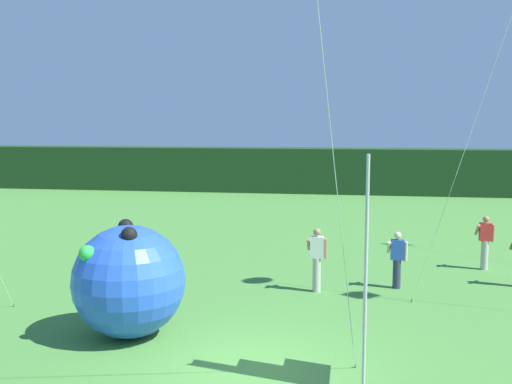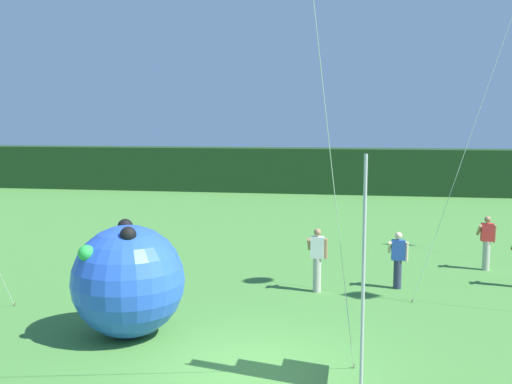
{
  "view_description": "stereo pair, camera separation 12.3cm",
  "coord_description": "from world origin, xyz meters",
  "px_view_note": "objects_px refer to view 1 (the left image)",
  "views": [
    {
      "loc": [
        1.76,
        -10.48,
        4.61
      ],
      "look_at": [
        -0.56,
        3.96,
        2.87
      ],
      "focal_mm": 41.71,
      "sensor_mm": 36.0,
      "label": 1
    },
    {
      "loc": [
        1.88,
        -10.46,
        4.61
      ],
      "look_at": [
        -0.56,
        3.96,
        2.87
      ],
      "focal_mm": 41.71,
      "sensor_mm": 36.0,
      "label": 2
    }
  ],
  "objects_px": {
    "person_mid_field": "(397,258)",
    "inflatable_balloon": "(129,281)",
    "person_far_left": "(317,258)",
    "person_near_banner": "(485,241)",
    "banner_flag": "(365,278)"
  },
  "relations": [
    {
      "from": "banner_flag",
      "to": "person_near_banner",
      "type": "xyz_separation_m",
      "value": [
        3.9,
        9.04,
        -1.05
      ]
    },
    {
      "from": "banner_flag",
      "to": "inflatable_balloon",
      "type": "bearing_deg",
      "value": 160.66
    },
    {
      "from": "person_mid_field",
      "to": "person_far_left",
      "type": "bearing_deg",
      "value": -162.12
    },
    {
      "from": "inflatable_balloon",
      "to": "banner_flag",
      "type": "bearing_deg",
      "value": -19.34
    },
    {
      "from": "person_near_banner",
      "to": "person_far_left",
      "type": "xyz_separation_m",
      "value": [
        -5.04,
        -3.28,
        0.03
      ]
    },
    {
      "from": "inflatable_balloon",
      "to": "person_far_left",
      "type": "bearing_deg",
      "value": 46.75
    },
    {
      "from": "banner_flag",
      "to": "person_near_banner",
      "type": "height_order",
      "value": "banner_flag"
    },
    {
      "from": "person_far_left",
      "to": "inflatable_balloon",
      "type": "bearing_deg",
      "value": -133.25
    },
    {
      "from": "banner_flag",
      "to": "person_mid_field",
      "type": "relative_size",
      "value": 2.57
    },
    {
      "from": "person_near_banner",
      "to": "inflatable_balloon",
      "type": "xyz_separation_m",
      "value": [
        -8.83,
        -7.31,
        0.31
      ]
    },
    {
      "from": "person_mid_field",
      "to": "inflatable_balloon",
      "type": "relative_size",
      "value": 0.64
    },
    {
      "from": "person_mid_field",
      "to": "person_far_left",
      "type": "distance_m",
      "value": 2.29
    },
    {
      "from": "person_near_banner",
      "to": "person_far_left",
      "type": "distance_m",
      "value": 6.02
    },
    {
      "from": "person_mid_field",
      "to": "inflatable_balloon",
      "type": "distance_m",
      "value": 7.62
    },
    {
      "from": "person_far_left",
      "to": "person_mid_field",
      "type": "bearing_deg",
      "value": 17.88
    }
  ]
}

